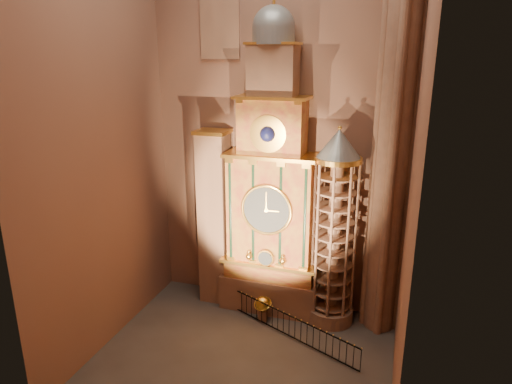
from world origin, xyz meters
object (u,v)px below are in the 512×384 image
(astronomical_clock, at_px, (272,198))
(iron_railing, at_px, (272,318))
(celestial_globe, at_px, (263,306))
(stair_turret, at_px, (334,231))
(portrait_tower, at_px, (215,218))

(astronomical_clock, distance_m, iron_railing, 6.41)
(celestial_globe, bearing_deg, iron_railing, -40.83)
(astronomical_clock, xyz_separation_m, stair_turret, (3.50, -0.26, -1.41))
(celestial_globe, bearing_deg, portrait_tower, 155.77)
(stair_turret, height_order, iron_railing, stair_turret)
(iron_railing, bearing_deg, astronomical_clock, 108.27)
(astronomical_clock, relative_size, stair_turret, 1.55)
(stair_turret, distance_m, celestial_globe, 5.78)
(astronomical_clock, height_order, celestial_globe, astronomical_clock)
(astronomical_clock, bearing_deg, portrait_tower, 179.71)
(astronomical_clock, distance_m, stair_turret, 3.78)
(astronomical_clock, relative_size, portrait_tower, 1.64)
(iron_railing, bearing_deg, stair_turret, 33.78)
(celestial_globe, xyz_separation_m, iron_railing, (0.73, -0.63, -0.18))
(astronomical_clock, distance_m, portrait_tower, 3.73)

